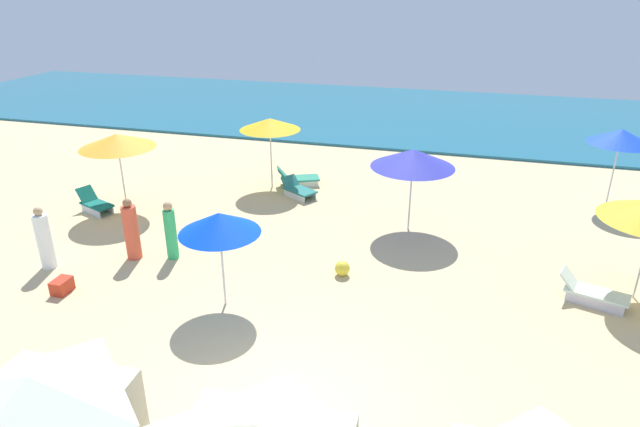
% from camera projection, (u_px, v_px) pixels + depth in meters
% --- Properties ---
extents(ground_plane, '(60.00, 60.00, 0.00)m').
position_uv_depth(ground_plane, '(296.00, 403.00, 9.93)').
color(ground_plane, '#D7BC87').
extents(ocean, '(60.00, 14.06, 0.12)m').
position_uv_depth(ocean, '(423.00, 115.00, 30.21)').
color(ocean, '#1E637D').
rests_on(ocean, ground_plane).
extents(umbrella_0, '(1.84, 1.84, 2.33)m').
position_uv_depth(umbrella_0, '(219.00, 223.00, 12.11)').
color(umbrella_0, silver).
rests_on(umbrella_0, ground_plane).
extents(umbrella_1, '(2.37, 2.37, 2.56)m').
position_uv_depth(umbrella_1, '(117.00, 141.00, 17.24)').
color(umbrella_1, silver).
rests_on(umbrella_1, ground_plane).
extents(lounge_chair_1_0, '(1.38, 0.98, 0.75)m').
position_uv_depth(lounge_chair_1_0, '(95.00, 204.00, 17.87)').
color(lounge_chair_1_0, silver).
rests_on(lounge_chair_1_0, ground_plane).
extents(umbrella_2, '(2.14, 2.14, 2.54)m').
position_uv_depth(umbrella_2, '(270.00, 124.00, 19.16)').
color(umbrella_2, silver).
rests_on(umbrella_2, ground_plane).
extents(lounge_chair_2_0, '(1.41, 1.18, 0.63)m').
position_uv_depth(lounge_chair_2_0, '(298.00, 190.00, 19.12)').
color(lounge_chair_2_0, silver).
rests_on(lounge_chair_2_0, ground_plane).
extents(lounge_chair_2_1, '(1.66, 1.23, 0.70)m').
position_uv_depth(lounge_chair_2_1, '(297.00, 178.00, 20.16)').
color(lounge_chair_2_1, silver).
rests_on(lounge_chair_2_1, ground_plane).
extents(umbrella_3, '(2.46, 2.46, 2.53)m').
position_uv_depth(umbrella_3, '(413.00, 158.00, 15.85)').
color(umbrella_3, silver).
rests_on(umbrella_3, ground_plane).
extents(umbrella_4, '(2.03, 2.03, 2.64)m').
position_uv_depth(umbrella_4, '(621.00, 137.00, 17.48)').
color(umbrella_4, silver).
rests_on(umbrella_4, ground_plane).
extents(lounge_chair_5_1, '(1.65, 1.02, 0.68)m').
position_uv_depth(lounge_chair_5_1, '(592.00, 292.00, 12.91)').
color(lounge_chair_5_1, silver).
rests_on(lounge_chair_5_1, ground_plane).
extents(beachgoer_1, '(0.46, 0.46, 1.72)m').
position_uv_depth(beachgoer_1, '(44.00, 240.00, 14.27)').
color(beachgoer_1, white).
rests_on(beachgoer_1, ground_plane).
extents(beachgoer_2, '(0.33, 0.33, 1.65)m').
position_uv_depth(beachgoer_2, '(171.00, 231.00, 14.75)').
color(beachgoer_2, '#33B76A').
rests_on(beachgoer_2, ground_plane).
extents(beachgoer_3, '(0.54, 0.54, 1.74)m').
position_uv_depth(beachgoer_3, '(131.00, 231.00, 14.75)').
color(beachgoer_3, '#E2543A').
rests_on(beachgoer_3, ground_plane).
extents(beach_ball_0, '(0.39, 0.39, 0.39)m').
position_uv_depth(beach_ball_0, '(342.00, 268.00, 14.10)').
color(beach_ball_0, yellow).
rests_on(beach_ball_0, ground_plane).
extents(cooler_box_1, '(0.36, 0.51, 0.35)m').
position_uv_depth(cooler_box_1, '(62.00, 286.00, 13.35)').
color(cooler_box_1, red).
rests_on(cooler_box_1, ground_plane).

